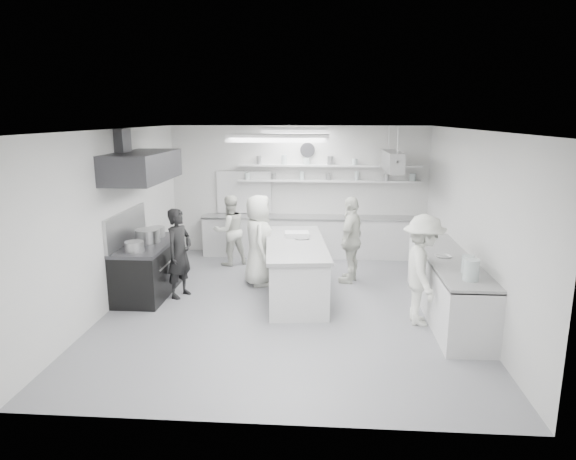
# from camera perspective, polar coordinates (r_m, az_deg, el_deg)

# --- Properties ---
(floor) EXTENTS (6.00, 7.00, 0.02)m
(floor) POSITION_cam_1_polar(r_m,az_deg,el_deg) (8.88, 0.01, -8.51)
(floor) COLOR #9A9A9D
(floor) RESTS_ON ground
(ceiling) EXTENTS (6.00, 7.00, 0.02)m
(ceiling) POSITION_cam_1_polar(r_m,az_deg,el_deg) (8.28, 0.01, 11.36)
(ceiling) COLOR white
(ceiling) RESTS_ON wall_back
(wall_back) EXTENTS (6.00, 0.04, 3.00)m
(wall_back) POSITION_cam_1_polar(r_m,az_deg,el_deg) (11.90, 1.23, 4.49)
(wall_back) COLOR silver
(wall_back) RESTS_ON floor
(wall_front) EXTENTS (6.00, 0.04, 3.00)m
(wall_front) POSITION_cam_1_polar(r_m,az_deg,el_deg) (5.09, -2.86, -6.93)
(wall_front) COLOR silver
(wall_front) RESTS_ON floor
(wall_left) EXTENTS (0.04, 7.00, 3.00)m
(wall_left) POSITION_cam_1_polar(r_m,az_deg,el_deg) (9.17, -19.05, 1.29)
(wall_left) COLOR silver
(wall_left) RESTS_ON floor
(wall_right) EXTENTS (0.04, 7.00, 3.00)m
(wall_right) POSITION_cam_1_polar(r_m,az_deg,el_deg) (8.77, 19.96, 0.72)
(wall_right) COLOR silver
(wall_right) RESTS_ON floor
(stove) EXTENTS (0.80, 1.80, 0.90)m
(stove) POSITION_cam_1_polar(r_m,az_deg,el_deg) (9.63, -15.48, -4.38)
(stove) COLOR black
(stove) RESTS_ON floor
(exhaust_hood) EXTENTS (0.85, 2.00, 0.50)m
(exhaust_hood) POSITION_cam_1_polar(r_m,az_deg,el_deg) (9.27, -16.18, 6.93)
(exhaust_hood) COLOR #38383C
(exhaust_hood) RESTS_ON wall_left
(back_counter) EXTENTS (5.00, 0.60, 0.92)m
(back_counter) POSITION_cam_1_polar(r_m,az_deg,el_deg) (11.79, 2.59, -0.75)
(back_counter) COLOR silver
(back_counter) RESTS_ON floor
(shelf_lower) EXTENTS (4.20, 0.26, 0.04)m
(shelf_lower) POSITION_cam_1_polar(r_m,az_deg,el_deg) (11.72, 4.64, 5.56)
(shelf_lower) COLOR silver
(shelf_lower) RESTS_ON wall_back
(shelf_upper) EXTENTS (4.20, 0.26, 0.04)m
(shelf_upper) POSITION_cam_1_polar(r_m,az_deg,el_deg) (11.68, 4.67, 7.26)
(shelf_upper) COLOR silver
(shelf_upper) RESTS_ON wall_back
(pass_through_window) EXTENTS (1.30, 0.04, 1.00)m
(pass_through_window) POSITION_cam_1_polar(r_m,az_deg,el_deg) (12.02, -5.00, 4.29)
(pass_through_window) COLOR black
(pass_through_window) RESTS_ON wall_back
(wall_clock) EXTENTS (0.32, 0.05, 0.32)m
(wall_clock) POSITION_cam_1_polar(r_m,az_deg,el_deg) (11.75, 2.23, 9.04)
(wall_clock) COLOR silver
(wall_clock) RESTS_ON wall_back
(right_counter) EXTENTS (0.74, 3.30, 0.94)m
(right_counter) POSITION_cam_1_polar(r_m,az_deg,el_deg) (8.75, 17.58, -6.11)
(right_counter) COLOR silver
(right_counter) RESTS_ON floor
(pot_rack) EXTENTS (0.30, 1.60, 0.40)m
(pot_rack) POSITION_cam_1_polar(r_m,az_deg,el_deg) (10.79, 11.71, 7.65)
(pot_rack) COLOR #A5A5A6
(pot_rack) RESTS_ON ceiling
(light_fixture_front) EXTENTS (1.30, 0.25, 0.10)m
(light_fixture_front) POSITION_cam_1_polar(r_m,az_deg,el_deg) (6.49, -1.16, 10.35)
(light_fixture_front) COLOR silver
(light_fixture_front) RESTS_ON ceiling
(light_fixture_rear) EXTENTS (1.30, 0.25, 0.10)m
(light_fixture_rear) POSITION_cam_1_polar(r_m,az_deg,el_deg) (10.08, 0.76, 11.22)
(light_fixture_rear) COLOR silver
(light_fixture_rear) RESTS_ON ceiling
(prep_island) EXTENTS (1.24, 2.68, 0.95)m
(prep_island) POSITION_cam_1_polar(r_m,az_deg,el_deg) (9.19, 0.85, -4.56)
(prep_island) COLOR silver
(prep_island) RESTS_ON floor
(stove_pot) EXTENTS (0.44, 0.44, 0.29)m
(stove_pot) POSITION_cam_1_polar(r_m,az_deg,el_deg) (9.53, -15.58, -0.79)
(stove_pot) COLOR #A5A5A6
(stove_pot) RESTS_ON stove
(cook_stove) EXTENTS (0.58, 0.69, 1.62)m
(cook_stove) POSITION_cam_1_polar(r_m,az_deg,el_deg) (9.25, -12.19, -2.58)
(cook_stove) COLOR black
(cook_stove) RESTS_ON floor
(cook_back) EXTENTS (0.95, 0.90, 1.54)m
(cook_back) POSITION_cam_1_polar(r_m,az_deg,el_deg) (11.09, -6.61, -0.04)
(cook_back) COLOR silver
(cook_back) RESTS_ON floor
(cook_island_left) EXTENTS (0.71, 0.95, 1.76)m
(cook_island_left) POSITION_cam_1_polar(r_m,az_deg,el_deg) (9.70, -3.36, -1.17)
(cook_island_left) COLOR silver
(cook_island_left) RESTS_ON floor
(cook_island_right) EXTENTS (0.74, 1.08, 1.71)m
(cook_island_right) POSITION_cam_1_polar(r_m,az_deg,el_deg) (9.92, 7.16, -1.09)
(cook_island_right) COLOR silver
(cook_island_right) RESTS_ON floor
(cook_right) EXTENTS (0.67, 1.14, 1.75)m
(cook_right) POSITION_cam_1_polar(r_m,az_deg,el_deg) (8.13, 14.98, -4.41)
(cook_right) COLOR silver
(cook_right) RESTS_ON floor
(bowl_island_a) EXTENTS (0.34, 0.34, 0.07)m
(bowl_island_a) POSITION_cam_1_polar(r_m,az_deg,el_deg) (9.31, 1.57, -1.05)
(bowl_island_a) COLOR #A5A5A6
(bowl_island_a) RESTS_ON prep_island
(bowl_island_b) EXTENTS (0.24, 0.24, 0.06)m
(bowl_island_b) POSITION_cam_1_polar(r_m,az_deg,el_deg) (9.33, 1.33, -1.06)
(bowl_island_b) COLOR silver
(bowl_island_b) RESTS_ON prep_island
(bowl_right) EXTENTS (0.29, 0.29, 0.06)m
(bowl_right) POSITION_cam_1_polar(r_m,az_deg,el_deg) (8.58, 17.13, -2.96)
(bowl_right) COLOR silver
(bowl_right) RESTS_ON right_counter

